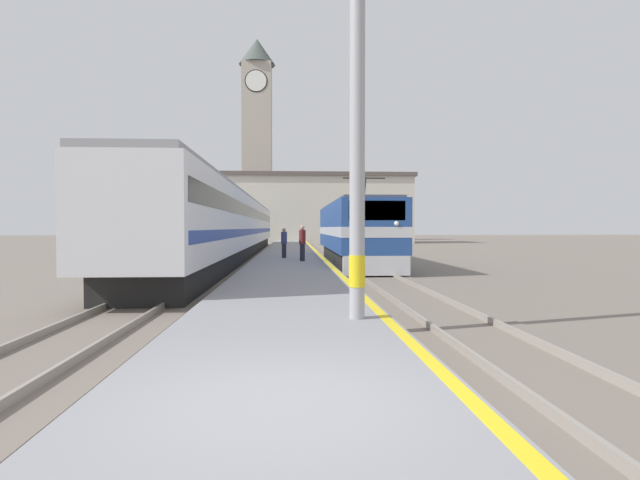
# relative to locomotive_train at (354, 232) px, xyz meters

# --- Properties ---
(ground_plane) EXTENTS (200.00, 200.00, 0.00)m
(ground_plane) POSITION_rel_locomotive_train_xyz_m (-3.57, 7.55, -1.78)
(ground_plane) COLOR #70665B
(platform) EXTENTS (4.06, 140.00, 0.34)m
(platform) POSITION_rel_locomotive_train_xyz_m (-3.57, 2.55, -1.62)
(platform) COLOR gray
(platform) RESTS_ON ground
(rail_track_near) EXTENTS (2.83, 140.00, 0.16)m
(rail_track_near) POSITION_rel_locomotive_train_xyz_m (0.00, 2.55, -1.75)
(rail_track_near) COLOR #70665B
(rail_track_near) RESTS_ON ground
(rail_track_far) EXTENTS (2.83, 140.00, 0.16)m
(rail_track_far) POSITION_rel_locomotive_train_xyz_m (-7.41, 2.55, -1.75)
(rail_track_far) COLOR #70665B
(rail_track_far) RESTS_ON ground
(locomotive_train) EXTENTS (2.92, 14.89, 4.44)m
(locomotive_train) POSITION_rel_locomotive_train_xyz_m (0.00, 0.00, 0.00)
(locomotive_train) COLOR black
(locomotive_train) RESTS_ON ground
(passenger_train) EXTENTS (2.92, 47.15, 4.10)m
(passenger_train) POSITION_rel_locomotive_train_xyz_m (-7.41, 7.93, 0.42)
(passenger_train) COLOR black
(passenger_train) RESTS_ON ground
(catenary_mast) EXTENTS (2.54, 0.31, 7.50)m
(catenary_mast) POSITION_rel_locomotive_train_xyz_m (-2.17, -18.05, 2.24)
(catenary_mast) COLOR #9E9EA3
(catenary_mast) RESTS_ON platform
(person_on_platform) EXTENTS (0.34, 0.34, 1.70)m
(person_on_platform) POSITION_rel_locomotive_train_xyz_m (-3.88, 0.87, -0.55)
(person_on_platform) COLOR #23232D
(person_on_platform) RESTS_ON platform
(second_waiting_passenger) EXTENTS (0.34, 0.34, 1.84)m
(second_waiting_passenger) POSITION_rel_locomotive_train_xyz_m (-2.91, -1.85, -0.47)
(second_waiting_passenger) COLOR #23232D
(second_waiting_passenger) RESTS_ON platform
(clock_tower) EXTENTS (5.54, 5.54, 31.17)m
(clock_tower) POSITION_rel_locomotive_train_xyz_m (-8.71, 50.60, 14.73)
(clock_tower) COLOR #ADA393
(clock_tower) RESTS_ON ground
(station_building) EXTENTS (27.36, 8.15, 9.12)m
(station_building) POSITION_rel_locomotive_train_xyz_m (-1.10, 39.31, 2.80)
(station_building) COLOR beige
(station_building) RESTS_ON ground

